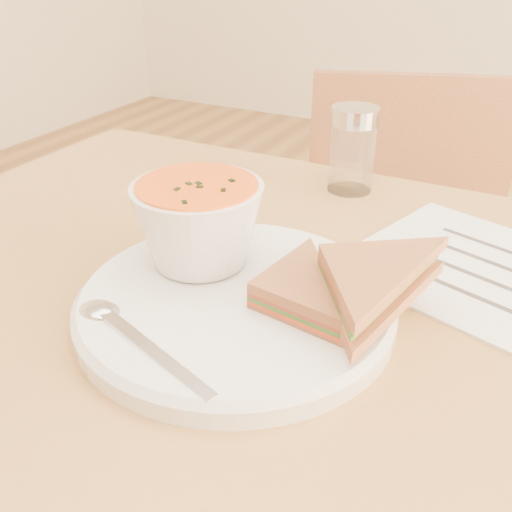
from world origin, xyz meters
The scene contains 8 objects.
chair_far centered at (0.01, 0.48, 0.42)m, with size 0.37×0.37×0.83m, color brown, non-canonical shape.
plate centered at (-0.04, -0.03, 0.76)m, with size 0.28×0.28×0.02m, color white, non-canonical shape.
soup_bowl centered at (-0.10, 0.00, 0.81)m, with size 0.12×0.12×0.08m, color white, non-canonical shape.
sandwich_half_a centered at (-0.02, -0.05, 0.78)m, with size 0.10×0.10×0.03m, color #A15D38, non-canonical shape.
sandwich_half_b centered at (0.02, 0.01, 0.80)m, with size 0.12×0.12×0.04m, color #A15D38, non-canonical shape.
spoon centered at (-0.07, -0.13, 0.77)m, with size 0.19×0.04×0.01m, color silver, non-canonical shape.
paper_menu centered at (0.17, 0.13, 0.75)m, with size 0.29×0.22×0.00m, color white, non-canonical shape.
condiment_shaker centered at (-0.05, 0.28, 0.80)m, with size 0.06×0.06×0.11m, color silver, non-canonical shape.
Camera 1 is at (0.17, -0.39, 1.04)m, focal length 40.00 mm.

